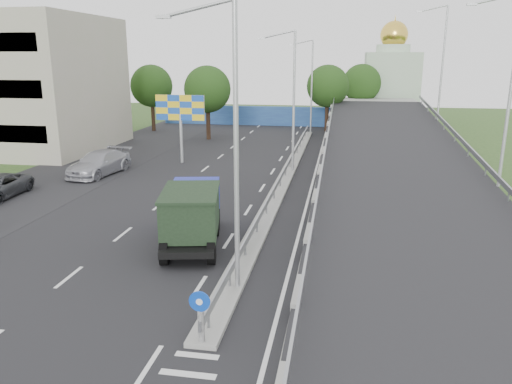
% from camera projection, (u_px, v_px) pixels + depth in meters
% --- Properties ---
extents(road_surface, '(26.00, 90.00, 0.04)m').
position_uv_depth(road_surface, '(232.00, 191.00, 32.39)').
color(road_surface, black).
rests_on(road_surface, ground).
extents(parking_strip, '(8.00, 90.00, 0.05)m').
position_uv_depth(parking_strip, '(49.00, 183.00, 34.55)').
color(parking_strip, black).
rests_on(parking_strip, ground).
extents(median, '(1.00, 44.00, 0.20)m').
position_uv_depth(median, '(285.00, 177.00, 35.67)').
color(median, gray).
rests_on(median, ground).
extents(overpass_ramp, '(10.00, 50.00, 3.50)m').
position_uv_depth(overpass_ramp, '(395.00, 158.00, 34.00)').
color(overpass_ramp, gray).
rests_on(overpass_ramp, ground).
extents(median_guardrail, '(0.09, 44.00, 0.71)m').
position_uv_depth(median_guardrail, '(286.00, 168.00, 35.50)').
color(median_guardrail, gray).
rests_on(median_guardrail, median).
extents(sign_bollard, '(0.64, 0.23, 1.67)m').
position_uv_depth(sign_bollard, '(201.00, 316.00, 14.68)').
color(sign_bollard, black).
rests_on(sign_bollard, median).
extents(lamp_post_near, '(2.74, 0.18, 10.08)m').
position_uv_depth(lamp_post_near, '(231.00, 136.00, 17.05)').
color(lamp_post_near, '#B2B5B7').
rests_on(lamp_post_near, median).
extents(lamp_post_mid, '(2.74, 0.18, 10.08)m').
position_uv_depth(lamp_post_mid, '(291.00, 94.00, 36.06)').
color(lamp_post_mid, '#B2B5B7').
rests_on(lamp_post_mid, median).
extents(lamp_post_far, '(2.74, 0.18, 10.08)m').
position_uv_depth(lamp_post_far, '(310.00, 81.00, 55.08)').
color(lamp_post_far, '#B2B5B7').
rests_on(lamp_post_far, median).
extents(blue_wall, '(30.00, 0.50, 2.40)m').
position_uv_depth(blue_wall, '(280.00, 116.00, 62.67)').
color(blue_wall, navy).
rests_on(blue_wall, ground).
extents(church, '(7.00, 7.00, 13.80)m').
position_uv_depth(church, '(391.00, 81.00, 66.88)').
color(church, '#B2CCAD').
rests_on(church, ground).
extents(billboard, '(4.00, 0.24, 5.50)m').
position_uv_depth(billboard, '(180.00, 112.00, 39.90)').
color(billboard, '#B2B5B7').
rests_on(billboard, ground).
extents(tree_left_mid, '(4.80, 4.80, 7.60)m').
position_uv_depth(tree_left_mid, '(207.00, 90.00, 51.21)').
color(tree_left_mid, black).
rests_on(tree_left_mid, ground).
extents(tree_median_far, '(4.80, 4.80, 7.60)m').
position_uv_depth(tree_median_far, '(328.00, 86.00, 56.83)').
color(tree_median_far, black).
rests_on(tree_median_far, ground).
extents(tree_left_far, '(4.80, 4.80, 7.60)m').
position_uv_depth(tree_left_far, '(152.00, 86.00, 57.29)').
color(tree_left_far, black).
rests_on(tree_left_far, ground).
extents(tree_ramp_far, '(4.80, 4.80, 7.60)m').
position_uv_depth(tree_ramp_far, '(362.00, 83.00, 62.82)').
color(tree_ramp_far, black).
rests_on(tree_ramp_far, ground).
extents(dump_truck, '(3.47, 6.58, 2.76)m').
position_uv_depth(dump_truck, '(193.00, 212.00, 22.92)').
color(dump_truck, black).
rests_on(dump_truck, ground).
extents(parked_car_d, '(3.22, 6.21, 1.72)m').
position_uv_depth(parked_car_d, '(99.00, 163.00, 36.67)').
color(parked_car_d, '#A3A4AC').
rests_on(parked_car_d, ground).
extents(parked_car_e, '(2.80, 5.30, 1.72)m').
position_uv_depth(parked_car_e, '(97.00, 161.00, 37.42)').
color(parked_car_e, '#ADAEA9').
rests_on(parked_car_e, ground).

